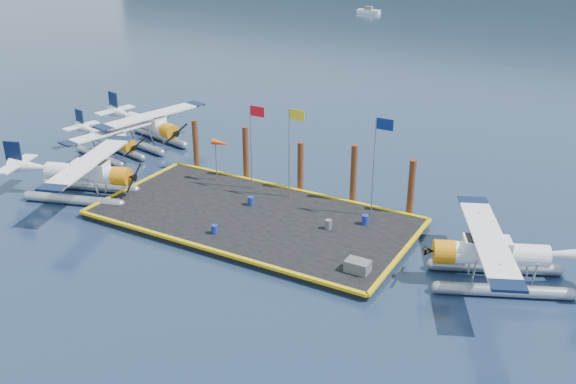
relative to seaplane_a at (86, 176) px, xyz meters
name	(u,v)px	position (x,y,z in m)	size (l,w,h in m)	color
ground	(253,222)	(11.99, 2.45, -1.63)	(4000.00, 4000.00, 0.00)	#172645
dock	(253,219)	(11.99, 2.45, -1.43)	(20.00, 10.00, 0.40)	black
dock_bumpers	(253,215)	(11.99, 2.45, -1.14)	(20.25, 10.25, 0.18)	gold
seaplane_a	(86,176)	(0.00, 0.00, 0.00)	(9.79, 10.48, 3.75)	#969AA4
seaplane_b	(112,141)	(-4.19, 6.86, -0.27)	(8.13, 8.84, 3.13)	#969AA4
seaplane_c	(150,127)	(-3.54, 10.77, -0.03)	(9.54, 10.35, 3.67)	#969AA4
seaplane_d	(494,257)	(27.00, 2.33, -0.02)	(9.63, 10.11, 3.70)	#969AA4
drum_2	(328,224)	(16.96, 3.18, -0.93)	(0.42, 0.42, 0.60)	#55555A
drum_3	(214,229)	(11.26, -0.75, -0.96)	(0.39, 0.39, 0.55)	navy
drum_4	(365,220)	(18.67, 4.87, -0.93)	(0.43, 0.43, 0.61)	navy
drum_5	(251,201)	(10.96, 3.79, -0.93)	(0.42, 0.42, 0.60)	navy
crate	(358,266)	(20.58, -0.62, -0.91)	(1.30, 0.87, 0.65)	#55555A
flagpole_red	(253,134)	(9.70, 6.25, 2.76)	(1.14, 0.08, 6.00)	gray
flagpole_yellow	(292,140)	(12.69, 6.25, 2.88)	(1.14, 0.08, 6.20)	gray
flagpole_blue	(377,153)	(18.69, 6.25, 3.05)	(1.14, 0.08, 6.50)	gray
windsock	(221,144)	(6.96, 6.25, 1.60)	(1.40, 0.44, 3.12)	gray
piling_0	(196,146)	(3.49, 7.85, 0.37)	(0.44, 0.44, 4.00)	#402512
piling_1	(246,155)	(7.99, 7.85, 0.47)	(0.44, 0.44, 4.20)	#402512
piling_2	(301,169)	(12.49, 7.85, 0.27)	(0.44, 0.44, 3.80)	#402512
piling_3	(354,176)	(16.49, 7.85, 0.52)	(0.44, 0.44, 4.30)	#402512
piling_4	(411,190)	(20.49, 7.85, 0.37)	(0.44, 0.44, 4.00)	#402512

